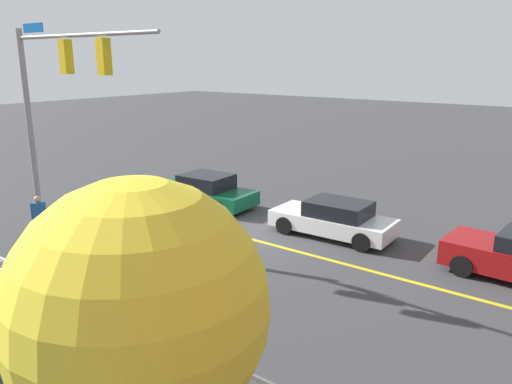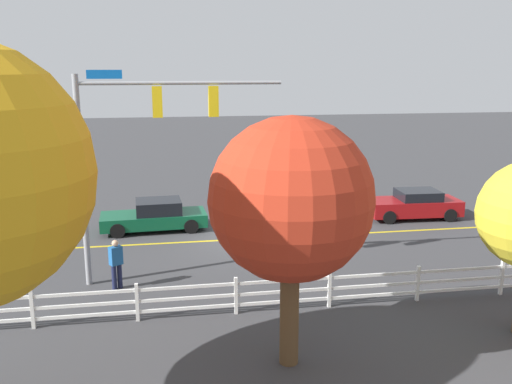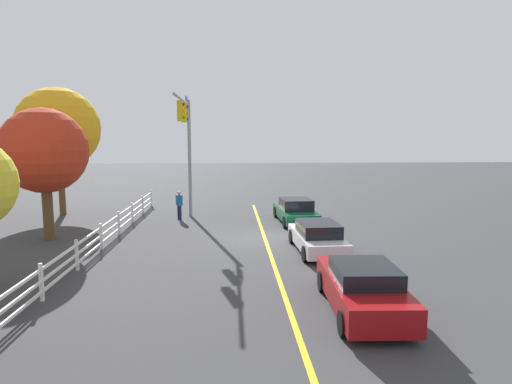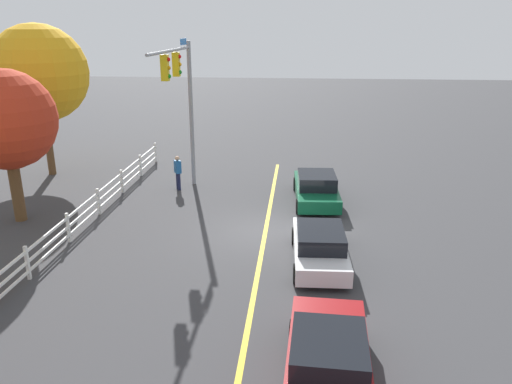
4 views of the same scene
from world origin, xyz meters
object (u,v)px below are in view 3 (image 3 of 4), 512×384
car_1 (317,237)px  car_0 (362,288)px  tree_2 (44,151)px  tree_1 (58,129)px  car_2 (295,211)px  pedestrian (179,204)px

car_1 → car_0: bearing=177.9°
car_0 → tree_2: 15.60m
car_1 → tree_1: (9.46, 14.15, 4.71)m
car_0 → tree_1: size_ratio=0.57×
car_2 → tree_2: bearing=102.4°
car_2 → pedestrian: pedestrian is taller
car_0 → tree_2: bearing=56.0°
car_2 → tree_1: bearing=74.3°
car_1 → tree_2: (2.87, 12.24, 3.55)m
car_0 → car_2: (12.41, -0.05, -0.03)m
car_1 → pedestrian: bearing=39.8°
car_1 → tree_2: tree_2 is taller
tree_2 → car_1: bearing=-103.2°
tree_2 → car_2: bearing=-74.6°
car_0 → car_1: (6.16, -0.01, -0.04)m
car_0 → tree_1: (15.62, 14.14, 4.67)m
car_0 → tree_1: 21.58m
car_1 → tree_1: bearing=54.2°
pedestrian → tree_2: 7.92m
car_1 → tree_1: size_ratio=0.56×
car_0 → pedestrian: bearing=28.5°
car_1 → pedestrian: size_ratio=2.59×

